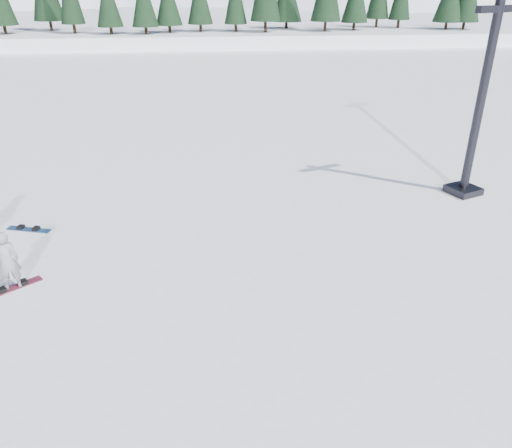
{
  "coord_description": "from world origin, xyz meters",
  "views": [
    {
      "loc": [
        3.65,
        -12.11,
        7.49
      ],
      "look_at": [
        4.93,
        0.75,
        1.1
      ],
      "focal_mm": 35.0,
      "sensor_mm": 36.0,
      "label": 1
    }
  ],
  "objects": [
    {
      "name": "lift_tower",
      "position": [
        13.4,
        4.87,
        2.89
      ],
      "size": [
        1.9,
        1.39,
        7.11
      ],
      "rotation": [
        0.0,
        0.0,
        0.38
      ],
      "color": "black",
      "rests_on": "ground"
    },
    {
      "name": "snowboard_loose_c",
      "position": [
        -2.39,
        3.28,
        0.01
      ],
      "size": [
        1.52,
        0.69,
        0.03
      ],
      "primitive_type": "cube",
      "rotation": [
        0.0,
        0.0,
        -0.29
      ],
      "color": "navy",
      "rests_on": "ground"
    },
    {
      "name": "alpine_backdrop",
      "position": [
        -11.72,
        189.17,
        -13.97
      ],
      "size": [
        412.5,
        227.0,
        53.2
      ],
      "color": "white",
      "rests_on": "ground"
    },
    {
      "name": "snowboarder_woman",
      "position": [
        -1.73,
        -0.28,
        0.87
      ],
      "size": [
        0.74,
        0.65,
        1.86
      ],
      "rotation": [
        0.0,
        0.0,
        3.62
      ],
      "color": "gray",
      "rests_on": "ground"
    },
    {
      "name": "ground",
      "position": [
        0.0,
        0.0,
        0.0
      ],
      "size": [
        420.0,
        420.0,
        0.0
      ],
      "primitive_type": "plane",
      "color": "white",
      "rests_on": "ground"
    },
    {
      "name": "snowboard_woman",
      "position": [
        -1.73,
        -0.27,
        0.01
      ],
      "size": [
        1.36,
        1.14,
        0.03
      ],
      "primitive_type": "cube",
      "rotation": [
        0.0,
        0.0,
        0.66
      ],
      "color": "maroon",
      "rests_on": "ground"
    }
  ]
}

